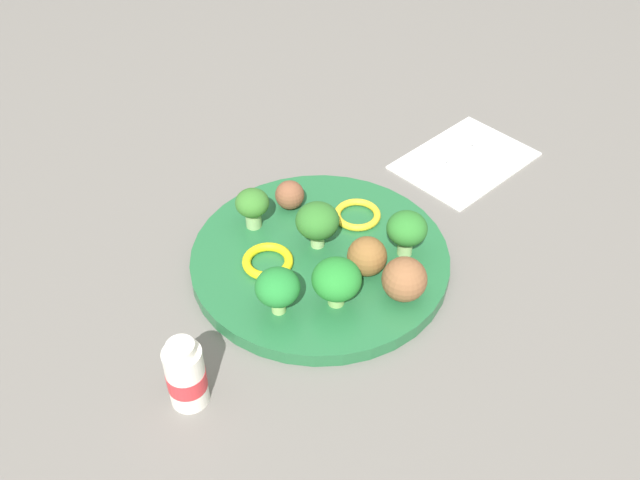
{
  "coord_description": "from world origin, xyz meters",
  "views": [
    {
      "loc": [
        -0.38,
        -0.41,
        0.55
      ],
      "look_at": [
        0.0,
        0.0,
        0.04
      ],
      "focal_mm": 40.27,
      "sensor_mm": 36.0,
      "label": 1
    }
  ],
  "objects_px": {
    "meatball_front_left": "(367,256)",
    "fork": "(458,148)",
    "meatball_back_right": "(404,279)",
    "pepper_ring_mid_right": "(357,215)",
    "broccoli_floret_back_right": "(337,280)",
    "broccoli_floret_front_left": "(317,222)",
    "yogurt_bottle": "(186,375)",
    "napkin": "(465,160)",
    "broccoli_floret_mid_left": "(252,205)",
    "broccoli_floret_back_left": "(407,230)",
    "pepper_ring_back_right": "(268,261)",
    "meatball_front_right": "(290,195)",
    "knife": "(480,160)",
    "broccoli_floret_mid_right": "(278,288)",
    "plate": "(320,259)"
  },
  "relations": [
    {
      "from": "meatball_front_left",
      "to": "fork",
      "type": "bearing_deg",
      "value": 18.21
    },
    {
      "from": "meatball_back_right",
      "to": "pepper_ring_mid_right",
      "type": "distance_m",
      "value": 0.13
    },
    {
      "from": "broccoli_floret_back_right",
      "to": "meatball_front_left",
      "type": "distance_m",
      "value": 0.06
    },
    {
      "from": "broccoli_floret_front_left",
      "to": "meatball_back_right",
      "type": "xyz_separation_m",
      "value": [
        0.01,
        -0.11,
        -0.01
      ]
    },
    {
      "from": "meatball_back_right",
      "to": "pepper_ring_mid_right",
      "type": "relative_size",
      "value": 0.86
    },
    {
      "from": "meatball_back_right",
      "to": "yogurt_bottle",
      "type": "relative_size",
      "value": 0.6
    },
    {
      "from": "meatball_back_right",
      "to": "napkin",
      "type": "xyz_separation_m",
      "value": [
        0.25,
        0.12,
        -0.04
      ]
    },
    {
      "from": "broccoli_floret_mid_left",
      "to": "yogurt_bottle",
      "type": "relative_size",
      "value": 0.63
    },
    {
      "from": "broccoli_floret_front_left",
      "to": "yogurt_bottle",
      "type": "relative_size",
      "value": 0.71
    },
    {
      "from": "broccoli_floret_mid_left",
      "to": "meatball_back_right",
      "type": "relative_size",
      "value": 1.05
    },
    {
      "from": "napkin",
      "to": "yogurt_bottle",
      "type": "height_order",
      "value": "yogurt_bottle"
    },
    {
      "from": "broccoli_floret_back_left",
      "to": "pepper_ring_mid_right",
      "type": "relative_size",
      "value": 0.99
    },
    {
      "from": "broccoli_floret_back_left",
      "to": "pepper_ring_mid_right",
      "type": "distance_m",
      "value": 0.08
    },
    {
      "from": "yogurt_bottle",
      "to": "pepper_ring_back_right",
      "type": "bearing_deg",
      "value": 25.83
    },
    {
      "from": "broccoli_floret_mid_left",
      "to": "meatball_front_right",
      "type": "distance_m",
      "value": 0.05
    },
    {
      "from": "broccoli_floret_back_right",
      "to": "pepper_ring_mid_right",
      "type": "bearing_deg",
      "value": 36.15
    },
    {
      "from": "broccoli_floret_back_right",
      "to": "fork",
      "type": "relative_size",
      "value": 0.44
    },
    {
      "from": "knife",
      "to": "yogurt_bottle",
      "type": "bearing_deg",
      "value": -174.62
    },
    {
      "from": "meatball_front_left",
      "to": "yogurt_bottle",
      "type": "xyz_separation_m",
      "value": [
        -0.22,
        0.0,
        -0.0
      ]
    },
    {
      "from": "broccoli_floret_front_left",
      "to": "yogurt_bottle",
      "type": "bearing_deg",
      "value": -163.96
    },
    {
      "from": "meatball_front_right",
      "to": "broccoli_floret_mid_right",
      "type": "bearing_deg",
      "value": -134.81
    },
    {
      "from": "pepper_ring_back_right",
      "to": "knife",
      "type": "height_order",
      "value": "pepper_ring_back_right"
    },
    {
      "from": "meatball_front_right",
      "to": "pepper_ring_mid_right",
      "type": "relative_size",
      "value": 0.63
    },
    {
      "from": "broccoli_floret_mid_left",
      "to": "plate",
      "type": "bearing_deg",
      "value": -74.44
    },
    {
      "from": "meatball_front_right",
      "to": "yogurt_bottle",
      "type": "distance_m",
      "value": 0.27
    },
    {
      "from": "meatball_back_right",
      "to": "pepper_ring_back_right",
      "type": "xyz_separation_m",
      "value": [
        -0.07,
        0.13,
        -0.02
      ]
    },
    {
      "from": "fork",
      "to": "knife",
      "type": "xyz_separation_m",
      "value": [
        -0.0,
        -0.04,
        -0.0
      ]
    },
    {
      "from": "broccoli_floret_front_left",
      "to": "pepper_ring_mid_right",
      "type": "height_order",
      "value": "broccoli_floret_front_left"
    },
    {
      "from": "meatball_back_right",
      "to": "napkin",
      "type": "relative_size",
      "value": 0.27
    },
    {
      "from": "broccoli_floret_back_left",
      "to": "plate",
      "type": "bearing_deg",
      "value": 137.78
    },
    {
      "from": "broccoli_floret_mid_left",
      "to": "fork",
      "type": "relative_size",
      "value": 0.4
    },
    {
      "from": "pepper_ring_back_right",
      "to": "knife",
      "type": "distance_m",
      "value": 0.33
    },
    {
      "from": "meatball_front_right",
      "to": "napkin",
      "type": "xyz_separation_m",
      "value": [
        0.24,
        -0.07,
        -0.03
      ]
    },
    {
      "from": "pepper_ring_mid_right",
      "to": "meatball_back_right",
      "type": "bearing_deg",
      "value": -113.75
    },
    {
      "from": "pepper_ring_mid_right",
      "to": "knife",
      "type": "height_order",
      "value": "pepper_ring_mid_right"
    },
    {
      "from": "broccoli_floret_mid_left",
      "to": "fork",
      "type": "height_order",
      "value": "broccoli_floret_mid_left"
    },
    {
      "from": "broccoli_floret_mid_right",
      "to": "yogurt_bottle",
      "type": "relative_size",
      "value": 0.67
    },
    {
      "from": "meatball_back_right",
      "to": "knife",
      "type": "xyz_separation_m",
      "value": [
        0.25,
        0.1,
        -0.03
      ]
    },
    {
      "from": "broccoli_floret_front_left",
      "to": "meatball_front_right",
      "type": "xyz_separation_m",
      "value": [
        0.02,
        0.07,
        -0.02
      ]
    },
    {
      "from": "broccoli_floret_mid_right",
      "to": "napkin",
      "type": "distance_m",
      "value": 0.36
    },
    {
      "from": "plate",
      "to": "yogurt_bottle",
      "type": "xyz_separation_m",
      "value": [
        -0.21,
        -0.05,
        0.03
      ]
    },
    {
      "from": "plate",
      "to": "pepper_ring_mid_right",
      "type": "height_order",
      "value": "pepper_ring_mid_right"
    },
    {
      "from": "pepper_ring_mid_right",
      "to": "fork",
      "type": "xyz_separation_m",
      "value": [
        0.2,
        0.02,
        -0.01
      ]
    },
    {
      "from": "broccoli_floret_front_left",
      "to": "meatball_front_right",
      "type": "distance_m",
      "value": 0.08
    },
    {
      "from": "broccoli_floret_back_left",
      "to": "meatball_back_right",
      "type": "bearing_deg",
      "value": -139.11
    },
    {
      "from": "napkin",
      "to": "plate",
      "type": "bearing_deg",
      "value": -177.07
    },
    {
      "from": "meatball_front_left",
      "to": "yogurt_bottle",
      "type": "height_order",
      "value": "yogurt_bottle"
    },
    {
      "from": "broccoli_floret_mid_left",
      "to": "broccoli_floret_mid_right",
      "type": "xyz_separation_m",
      "value": [
        -0.06,
        -0.12,
        0.0
      ]
    },
    {
      "from": "broccoli_floret_back_right",
      "to": "broccoli_floret_mid_right",
      "type": "bearing_deg",
      "value": 147.88
    },
    {
      "from": "meatball_front_left",
      "to": "broccoli_floret_mid_left",
      "type": "bearing_deg",
      "value": 106.96
    }
  ]
}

